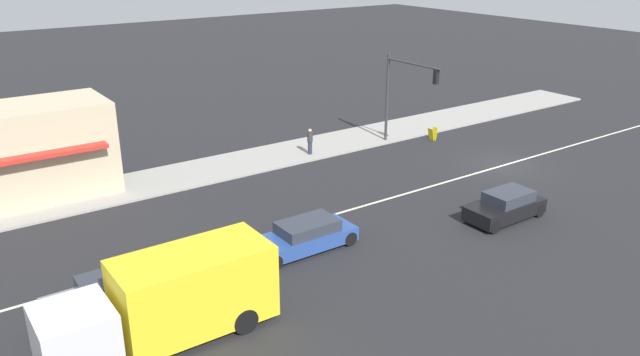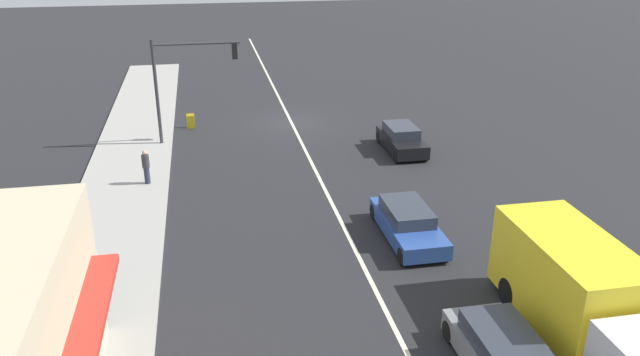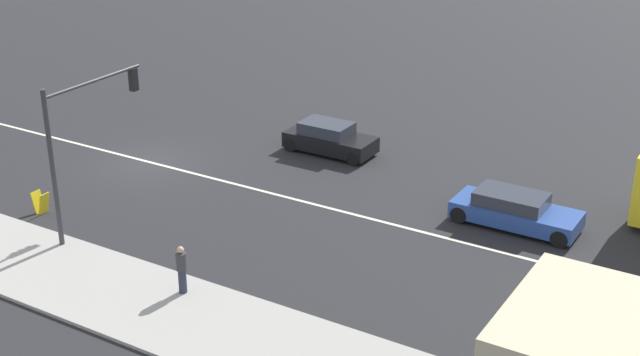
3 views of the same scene
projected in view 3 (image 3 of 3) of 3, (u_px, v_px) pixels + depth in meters
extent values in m
plane|color=#232326|center=(560.00, 267.00, 29.64)|extent=(160.00, 160.00, 0.00)
cube|color=beige|center=(148.00, 162.00, 38.23)|extent=(0.16, 60.00, 0.01)
cylinder|color=#333338|center=(53.00, 169.00, 29.85)|extent=(0.18, 0.18, 5.60)
cylinder|color=#333338|center=(94.00, 81.00, 30.63)|extent=(4.50, 0.12, 0.12)
cube|color=black|center=(133.00, 79.00, 32.34)|extent=(0.28, 0.24, 0.84)
sphere|color=red|center=(130.00, 72.00, 32.30)|extent=(0.18, 0.18, 0.18)
sphere|color=gold|center=(131.00, 79.00, 32.40)|extent=(0.18, 0.18, 0.18)
sphere|color=green|center=(131.00, 86.00, 32.51)|extent=(0.18, 0.18, 0.18)
cylinder|color=#282D42|center=(183.00, 281.00, 27.76)|extent=(0.26, 0.26, 0.79)
cylinder|color=#333338|center=(181.00, 262.00, 27.49)|extent=(0.34, 0.34, 0.59)
sphere|color=tan|center=(180.00, 250.00, 27.33)|extent=(0.22, 0.22, 0.22)
cube|color=yellow|center=(38.00, 202.00, 33.43)|extent=(0.45, 0.21, 0.84)
cube|color=yellow|center=(44.00, 204.00, 33.28)|extent=(0.45, 0.21, 0.84)
cube|color=black|center=(330.00, 142.00, 39.03)|extent=(1.71, 4.00, 0.67)
cube|color=#2D333D|center=(326.00, 128.00, 38.89)|extent=(1.46, 2.20, 0.52)
cylinder|color=black|center=(370.00, 147.00, 38.94)|extent=(0.22, 0.62, 0.62)
cylinder|color=black|center=(354.00, 158.00, 37.75)|extent=(0.22, 0.62, 0.62)
cylinder|color=black|center=(309.00, 134.00, 40.47)|extent=(0.22, 0.62, 0.62)
cylinder|color=black|center=(291.00, 144.00, 39.28)|extent=(0.22, 0.62, 0.62)
cube|color=#284793|center=(516.00, 214.00, 32.31)|extent=(1.80, 4.58, 0.60)
cube|color=#2D333D|center=(511.00, 199.00, 32.20)|extent=(1.53, 2.52, 0.50)
cylinder|color=black|center=(573.00, 222.00, 32.11)|extent=(0.22, 0.64, 0.64)
cylinder|color=black|center=(559.00, 239.00, 30.85)|extent=(0.22, 0.64, 0.64)
cylinder|color=black|center=(476.00, 199.00, 33.90)|extent=(0.22, 0.64, 0.64)
cylinder|color=black|center=(459.00, 215.00, 32.64)|extent=(0.22, 0.64, 0.64)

